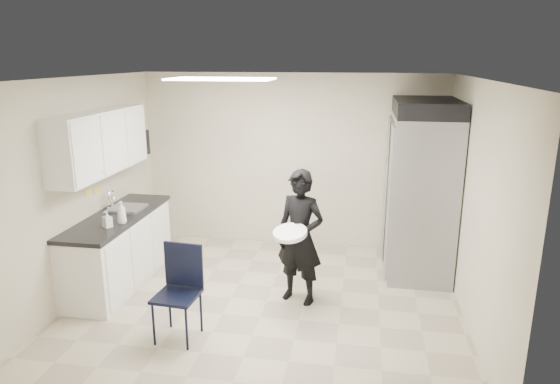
% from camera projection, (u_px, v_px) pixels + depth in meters
% --- Properties ---
extents(floor, '(4.50, 4.50, 0.00)m').
position_uv_depth(floor, '(267.00, 301.00, 5.96)').
color(floor, tan).
rests_on(floor, ground).
extents(ceiling, '(4.50, 4.50, 0.00)m').
position_uv_depth(ceiling, '(265.00, 78.00, 5.28)').
color(ceiling, white).
rests_on(ceiling, back_wall).
extents(back_wall, '(4.50, 0.00, 4.50)m').
position_uv_depth(back_wall, '(292.00, 161.00, 7.52)').
color(back_wall, beige).
rests_on(back_wall, floor).
extents(left_wall, '(0.00, 4.00, 4.00)m').
position_uv_depth(left_wall, '(82.00, 188.00, 5.98)').
color(left_wall, beige).
rests_on(left_wall, floor).
extents(right_wall, '(0.00, 4.00, 4.00)m').
position_uv_depth(right_wall, '(475.00, 206.00, 5.25)').
color(right_wall, beige).
rests_on(right_wall, floor).
extents(ceiling_panel, '(1.20, 0.60, 0.02)m').
position_uv_depth(ceiling_panel, '(221.00, 79.00, 5.76)').
color(ceiling_panel, white).
rests_on(ceiling_panel, ceiling).
extents(lower_counter, '(0.60, 1.90, 0.86)m').
position_uv_depth(lower_counter, '(119.00, 251.00, 6.35)').
color(lower_counter, silver).
rests_on(lower_counter, floor).
extents(countertop, '(0.64, 1.95, 0.05)m').
position_uv_depth(countertop, '(116.00, 217.00, 6.23)').
color(countertop, black).
rests_on(countertop, lower_counter).
extents(sink, '(0.42, 0.40, 0.14)m').
position_uv_depth(sink, '(127.00, 212.00, 6.47)').
color(sink, gray).
rests_on(sink, countertop).
extents(faucet, '(0.02, 0.02, 0.24)m').
position_uv_depth(faucet, '(112.00, 200.00, 6.46)').
color(faucet, silver).
rests_on(faucet, countertop).
extents(upper_cabinets, '(0.35, 1.80, 0.75)m').
position_uv_depth(upper_cabinets, '(100.00, 142.00, 6.00)').
color(upper_cabinets, silver).
rests_on(upper_cabinets, left_wall).
extents(towel_dispenser, '(0.22, 0.30, 0.35)m').
position_uv_depth(towel_dispenser, '(138.00, 143.00, 7.16)').
color(towel_dispenser, black).
rests_on(towel_dispenser, left_wall).
extents(notice_sticker_left, '(0.00, 0.12, 0.07)m').
position_uv_depth(notice_sticker_left, '(88.00, 192.00, 6.09)').
color(notice_sticker_left, yellow).
rests_on(notice_sticker_left, left_wall).
extents(notice_sticker_right, '(0.00, 0.12, 0.07)m').
position_uv_depth(notice_sticker_right, '(97.00, 191.00, 6.29)').
color(notice_sticker_right, yellow).
rests_on(notice_sticker_right, left_wall).
extents(commercial_fridge, '(0.80, 1.35, 2.10)m').
position_uv_depth(commercial_fridge, '(420.00, 195.00, 6.60)').
color(commercial_fridge, gray).
rests_on(commercial_fridge, floor).
extents(fridge_compressor, '(0.80, 1.35, 0.20)m').
position_uv_depth(fridge_compressor, '(427.00, 107.00, 6.30)').
color(fridge_compressor, black).
rests_on(fridge_compressor, commercial_fridge).
extents(folding_chair, '(0.46, 0.46, 0.95)m').
position_uv_depth(folding_chair, '(177.00, 296.00, 5.05)').
color(folding_chair, black).
rests_on(folding_chair, floor).
extents(man_tuxedo, '(0.68, 0.56, 1.59)m').
position_uv_depth(man_tuxedo, '(300.00, 237.00, 5.78)').
color(man_tuxedo, black).
rests_on(man_tuxedo, floor).
extents(bucket_lid, '(0.48, 0.48, 0.05)m').
position_uv_depth(bucket_lid, '(290.00, 233.00, 5.53)').
color(bucket_lid, white).
rests_on(bucket_lid, man_tuxedo).
extents(soap_bottle_a, '(0.12, 0.12, 0.27)m').
position_uv_depth(soap_bottle_a, '(121.00, 212.00, 5.88)').
color(soap_bottle_a, silver).
rests_on(soap_bottle_a, countertop).
extents(soap_bottle_b, '(0.12, 0.12, 0.19)m').
position_uv_depth(soap_bottle_b, '(107.00, 219.00, 5.75)').
color(soap_bottle_b, silver).
rests_on(soap_bottle_b, countertop).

